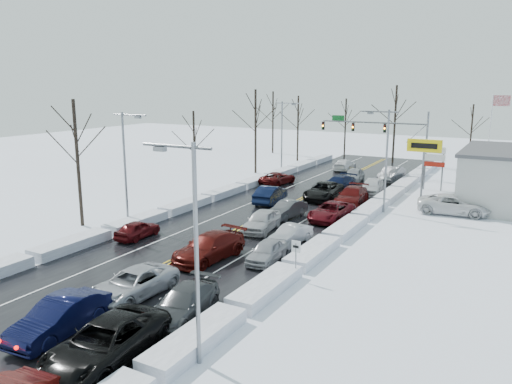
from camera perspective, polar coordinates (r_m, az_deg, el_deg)
The scene contains 44 objects.
ground at distance 39.79m, azimuth -1.41°, elevation -3.98°, with size 160.00×160.00×0.00m, color white.
road_surface at distance 41.46m, azimuth -0.01°, elevation -3.30°, with size 14.00×84.00×0.01m, color black.
snow_bank_left at distance 45.52m, azimuth -8.40°, elevation -2.03°, with size 1.61×72.00×0.69m, color white.
snow_bank_right at distance 38.49m, azimuth 9.96°, elevation -4.73°, with size 1.61×72.00×0.69m, color white.
traffic_signal_mast at distance 63.21m, azimuth 14.44°, elevation 6.73°, with size 13.28×0.39×8.00m.
tires_plus_sign at distance 50.08m, azimuth 18.67°, elevation 4.57°, with size 3.20×0.34×6.00m.
used_vehicles_sign at distance 56.17m, azimuth 19.70°, elevation 3.53°, with size 2.20×0.22×4.65m.
speed_limit_sign at distance 28.91m, azimuth 4.59°, elevation -6.93°, with size 0.55×0.09×2.35m.
flagpole at distance 63.26m, azimuth 25.30°, elevation 6.36°, with size 1.87×1.20×10.00m.
streetlight_se at distance 19.48m, azimuth -7.35°, elevation -5.15°, with size 3.20×0.25×9.00m.
streetlight_ne at distance 44.70m, azimuth 14.47°, elevation 4.39°, with size 3.20×0.25×9.00m.
streetlight_sw at distance 40.47m, azimuth -14.59°, elevation 3.60°, with size 3.20×0.25×9.00m.
streetlight_nw at distance 63.57m, azimuth 3.13°, elevation 6.97°, with size 3.20×0.25×9.00m.
tree_left_b at distance 41.21m, azimuth -19.88°, elevation 5.77°, with size 4.00×4.00×10.00m.
tree_left_c at distance 50.95m, azimuth -7.10°, elevation 6.31°, with size 3.40×3.40×8.50m.
tree_left_d at distance 62.99m, azimuth -0.06°, elevation 8.79°, with size 4.20×4.20×10.50m.
tree_left_e at distance 73.55m, azimuth 4.83°, elevation 8.69°, with size 3.80×3.80×9.50m.
tree_far_a at distance 82.06m, azimuth 1.95°, elevation 9.33°, with size 4.00×4.00×10.00m.
tree_far_b at distance 78.31m, azimuth 10.21°, elevation 8.50°, with size 3.60×3.60×9.00m.
tree_far_c at distance 74.07m, azimuth 15.66°, elevation 9.12°, with size 4.40×4.40×11.00m.
tree_far_d at distance 73.96m, azimuth 23.46°, elevation 7.21°, with size 3.40×3.40×8.50m.
queued_car_1 at distance 25.13m, azimuth -21.33°, elevation -14.88°, with size 1.77×5.09×1.68m, color black.
queued_car_2 at distance 27.98m, azimuth -13.77°, elevation -11.52°, with size 2.45×5.31×1.47m, color #ACAEB4.
queued_car_3 at distance 32.70m, azimuth -5.36°, elevation -7.67°, with size 2.34×5.75×1.67m, color #480D09.
queued_car_4 at distance 38.69m, azimuth 0.66°, elevation -4.45°, with size 1.91×4.74×1.61m, color silver.
queued_car_5 at distance 42.56m, azimuth 3.57°, elevation -2.92°, with size 1.51×4.34×1.43m, color #393B3D.
queued_car_6 at distance 49.61m, azimuth 7.68°, elevation -0.82°, with size 2.77×6.01×1.67m, color black.
queued_car_7 at distance 53.53m, azimuth 9.37°, elevation 0.08°, with size 2.25×5.53×1.60m, color black.
queued_car_8 at distance 58.99m, azimuth 11.09°, elevation 1.14°, with size 1.86×4.63×1.58m, color gray.
queued_car_10 at distance 22.42m, azimuth -16.62°, elevation -17.98°, with size 2.81×6.09×1.69m, color black.
queued_car_11 at distance 25.30m, azimuth -8.26°, elevation -13.92°, with size 2.03×5.00×1.45m, color #383B3D.
queued_car_12 at distance 32.21m, azimuth 1.23°, elevation -7.93°, with size 1.61×4.01×1.37m, color #9C9DA3.
queued_car_13 at distance 35.64m, azimuth 3.93°, elevation -5.95°, with size 1.42×4.08×1.34m, color #95979C.
queued_car_14 at distance 42.17m, azimuth 8.57°, elevation -3.18°, with size 2.47×5.36×1.49m, color #4E0A10.
queued_car_15 at distance 47.94m, azimuth 10.86°, elevation -1.39°, with size 2.29×5.62×1.63m, color #470A09.
queued_car_16 at distance 52.85m, azimuth 13.07°, elevation -0.23°, with size 1.96×4.87×1.66m, color silver.
queued_car_17 at distance 60.34m, azimuth 15.18°, elevation 1.18°, with size 1.79×5.14×1.69m, color #47494C.
oncoming_car_0 at distance 47.70m, azimuth 1.65°, elevation -1.25°, with size 1.78×5.11×1.68m, color black.
oncoming_car_1 at distance 56.66m, azimuth 2.50°, elevation 0.90°, with size 2.31×5.02×1.39m, color #450909.
oncoming_car_2 at distance 66.76m, azimuth 10.06°, elevation 2.45°, with size 2.07×5.08×1.47m, color white.
oncoming_car_3 at distance 37.94m, azimuth -13.35°, elevation -5.13°, with size 1.57×3.90×1.33m, color #49090C.
parked_car_0 at distance 46.88m, azimuth 21.62°, elevation -2.36°, with size 2.81×6.09×1.69m, color silver.
parked_car_1 at distance 49.07m, azimuth 25.41°, elevation -2.06°, with size 2.21×5.45×1.58m, color #ABAEB3.
parked_car_2 at distance 56.79m, azimuth 24.24°, elevation -0.15°, with size 1.97×4.88×1.66m, color black.
Camera 1 is at (19.44, -32.90, 11.08)m, focal length 35.00 mm.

